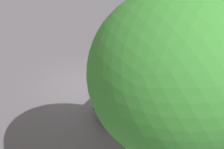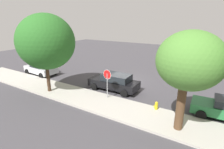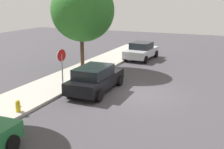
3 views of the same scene
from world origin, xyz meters
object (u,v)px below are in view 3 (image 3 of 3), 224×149
at_px(street_tree_far, 83,11).
at_px(parked_car_black, 95,78).
at_px(fire_hydrant, 18,107).
at_px(parked_car_silver, 141,51).
at_px(stop_sign, 62,62).

bearing_deg(street_tree_far, parked_car_black, -143.99).
distance_m(street_tree_far, fire_hydrant, 10.01).
relative_size(parked_car_black, street_tree_far, 0.68).
height_order(parked_car_black, street_tree_far, street_tree_far).
bearing_deg(parked_car_silver, fire_hydrant, 174.57).
relative_size(stop_sign, parked_car_black, 0.54).
bearing_deg(fire_hydrant, parked_car_black, -21.47).
relative_size(parked_car_silver, fire_hydrant, 5.84).
bearing_deg(fire_hydrant, street_tree_far, 9.70).
distance_m(parked_car_black, parked_car_silver, 9.79).
relative_size(street_tree_far, fire_hydrant, 9.37).
relative_size(stop_sign, parked_car_silver, 0.59).
height_order(stop_sign, parked_car_silver, stop_sign).
xyz_separation_m(street_tree_far, fire_hydrant, (-9.03, -1.54, -4.05)).
distance_m(parked_car_silver, street_tree_far, 7.01).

